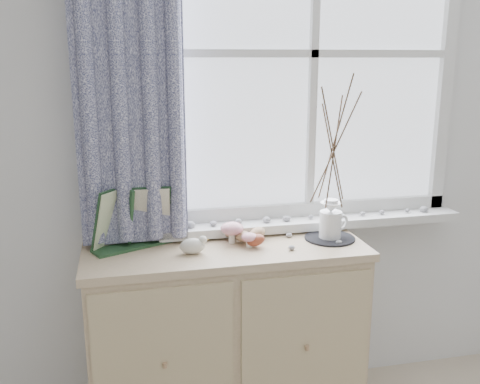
{
  "coord_description": "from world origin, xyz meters",
  "views": [
    {
      "loc": [
        -0.56,
        -0.35,
        1.63
      ],
      "look_at": [
        -0.1,
        1.7,
        1.1
      ],
      "focal_mm": 40.0,
      "sensor_mm": 36.0,
      "label": 1
    }
  ],
  "objects_px": {
    "botanical_book": "(131,219)",
    "toadstool_cluster": "(236,231)",
    "twig_pitcher": "(334,145)",
    "sideboard": "(227,337)"
  },
  "relations": [
    {
      "from": "sideboard",
      "to": "toadstool_cluster",
      "type": "distance_m",
      "value": 0.49
    },
    {
      "from": "botanical_book",
      "to": "toadstool_cluster",
      "type": "distance_m",
      "value": 0.45
    },
    {
      "from": "toadstool_cluster",
      "to": "twig_pitcher",
      "type": "height_order",
      "value": "twig_pitcher"
    },
    {
      "from": "sideboard",
      "to": "botanical_book",
      "type": "bearing_deg",
      "value": 171.72
    },
    {
      "from": "toadstool_cluster",
      "to": "twig_pitcher",
      "type": "relative_size",
      "value": 0.21
    },
    {
      "from": "toadstool_cluster",
      "to": "sideboard",
      "type": "bearing_deg",
      "value": -149.6
    },
    {
      "from": "toadstool_cluster",
      "to": "botanical_book",
      "type": "bearing_deg",
      "value": 176.49
    },
    {
      "from": "sideboard",
      "to": "botanical_book",
      "type": "xyz_separation_m",
      "value": [
        -0.39,
        0.06,
        0.56
      ]
    },
    {
      "from": "botanical_book",
      "to": "toadstool_cluster",
      "type": "height_order",
      "value": "botanical_book"
    },
    {
      "from": "toadstool_cluster",
      "to": "twig_pitcher",
      "type": "distance_m",
      "value": 0.56
    }
  ]
}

